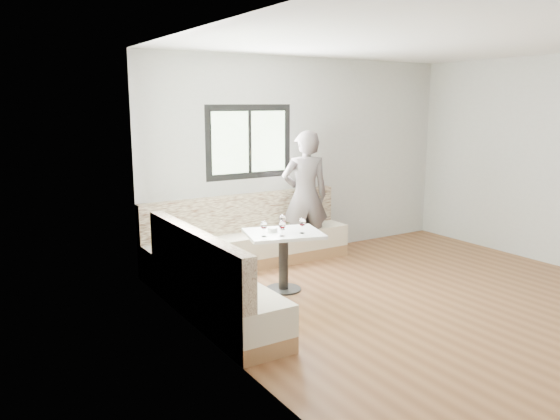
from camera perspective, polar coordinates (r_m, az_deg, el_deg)
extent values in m
cube|color=brown|center=(6.37, 15.34, -9.19)|extent=(5.00, 5.00, 0.01)
cube|color=white|center=(6.02, 16.76, 16.69)|extent=(5.00, 5.00, 0.01)
cube|color=#B7B7B2|center=(7.93, 2.52, 5.56)|extent=(5.00, 0.01, 2.80)
cube|color=#B7B7B2|center=(4.53, -5.85, 1.28)|extent=(0.01, 5.00, 2.80)
cube|color=black|center=(7.43, -3.21, 7.11)|extent=(1.30, 0.02, 1.00)
cube|color=black|center=(5.32, -10.09, 5.35)|extent=(0.02, 1.30, 1.00)
cube|color=olive|center=(7.41, -3.12, -5.28)|extent=(2.90, 0.55, 0.16)
cube|color=beige|center=(7.35, -3.13, -3.59)|extent=(2.90, 0.55, 0.29)
cube|color=beige|center=(7.43, -3.93, -0.29)|extent=(2.90, 0.14, 0.50)
cube|color=olive|center=(5.72, -6.75, -10.39)|extent=(0.55, 2.25, 0.16)
cube|color=beige|center=(5.64, -6.81, -8.26)|extent=(0.55, 2.25, 0.29)
cube|color=beige|center=(5.45, -8.86, -4.67)|extent=(0.14, 2.25, 0.50)
cube|color=#AB6030|center=(5.67, -6.18, -5.93)|extent=(0.47, 0.47, 0.13)
cylinder|color=black|center=(6.51, 0.36, -8.25)|extent=(0.42, 0.42, 0.02)
cylinder|color=black|center=(6.41, 0.36, -5.53)|extent=(0.11, 0.11, 0.66)
cube|color=silver|center=(6.32, 0.36, -2.48)|extent=(1.00, 0.87, 0.04)
imported|color=#534A4B|center=(7.56, 2.64, 1.49)|extent=(0.76, 0.62, 1.81)
cylinder|color=white|center=(6.34, -0.78, -2.04)|extent=(0.11, 0.11, 0.04)
sphere|color=black|center=(6.36, -0.71, -1.90)|extent=(0.02, 0.02, 0.02)
sphere|color=black|center=(6.34, -0.93, -1.93)|extent=(0.02, 0.02, 0.02)
sphere|color=black|center=(6.33, -0.69, -1.96)|extent=(0.02, 0.02, 0.02)
cylinder|color=white|center=(6.10, -1.69, -2.76)|extent=(0.06, 0.06, 0.01)
cylinder|color=white|center=(6.09, -1.69, -2.38)|extent=(0.01, 0.01, 0.08)
ellipsoid|color=white|center=(6.07, -1.69, -1.58)|extent=(0.08, 0.08, 0.10)
cylinder|color=#51030A|center=(6.08, -1.69, -1.80)|extent=(0.05, 0.05, 0.02)
cylinder|color=white|center=(6.11, 0.23, -2.73)|extent=(0.06, 0.06, 0.01)
cylinder|color=white|center=(6.10, 0.23, -2.35)|extent=(0.01, 0.01, 0.08)
ellipsoid|color=white|center=(6.08, 0.23, -1.56)|extent=(0.08, 0.08, 0.10)
cylinder|color=#51030A|center=(6.09, 0.23, -1.77)|extent=(0.05, 0.05, 0.02)
cylinder|color=white|center=(6.26, 2.33, -2.42)|extent=(0.06, 0.06, 0.01)
cylinder|color=white|center=(6.25, 2.33, -2.05)|extent=(0.01, 0.01, 0.08)
ellipsoid|color=white|center=(6.23, 2.34, -1.27)|extent=(0.08, 0.08, 0.10)
cylinder|color=#51030A|center=(6.23, 2.34, -1.48)|extent=(0.05, 0.05, 0.02)
cylinder|color=white|center=(6.43, 0.28, -2.04)|extent=(0.06, 0.06, 0.01)
cylinder|color=white|center=(6.42, 0.28, -1.68)|extent=(0.01, 0.01, 0.08)
ellipsoid|color=white|center=(6.40, 0.28, -0.92)|extent=(0.08, 0.08, 0.10)
cylinder|color=#51030A|center=(6.41, 0.28, -1.12)|extent=(0.05, 0.05, 0.02)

